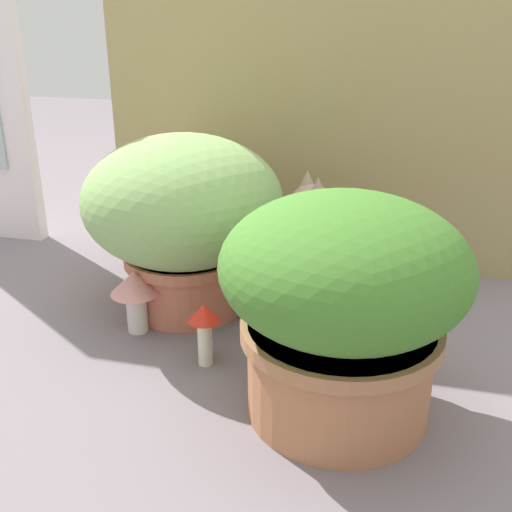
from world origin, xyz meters
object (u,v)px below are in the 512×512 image
Objects in this scene: mushroom_ornament_pink at (135,290)px; leafy_planter at (343,300)px; grass_planter at (183,213)px; cat at (271,257)px; mushroom_ornament_red at (204,323)px.

leafy_planter is at bearing -20.79° from mushroom_ornament_pink.
grass_planter reaches higher than mushroom_ornament_pink.
cat is 0.31m from mushroom_ornament_pink.
cat reaches higher than mushroom_ornament_pink.
cat is at bearing 119.06° from leafy_planter.
cat is (-0.20, 0.36, -0.09)m from leafy_planter.
mushroom_ornament_red is at bearing -61.86° from grass_planter.
leafy_planter is 1.06× the size of cat.
mushroom_ornament_pink is (-0.45, 0.17, -0.11)m from leafy_planter.
grass_planter is at bearing 63.91° from mushroom_ornament_pink.
grass_planter reaches higher than leafy_planter.
grass_planter is 0.49m from leafy_planter.
mushroom_ornament_red is (0.12, -0.22, -0.14)m from grass_planter.
cat is 0.28m from mushroom_ornament_red.
grass_planter is 0.20m from mushroom_ornament_pink.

